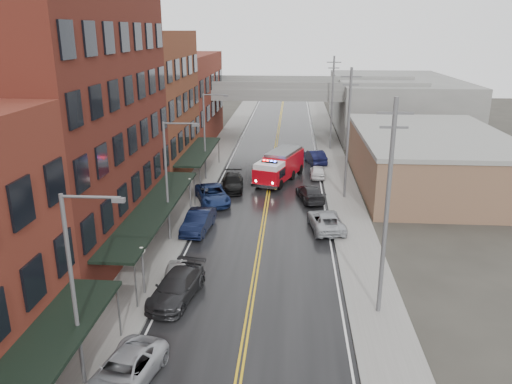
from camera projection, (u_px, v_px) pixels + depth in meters
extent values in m
cube|color=black|center=(265.00, 215.00, 42.64)|extent=(11.00, 160.00, 0.02)
cube|color=slate|center=(181.00, 212.00, 43.13)|extent=(3.00, 160.00, 0.15)
cube|color=slate|center=(351.00, 216.00, 42.11)|extent=(3.00, 160.00, 0.15)
cube|color=gray|center=(200.00, 212.00, 43.01)|extent=(0.30, 160.00, 0.15)
cube|color=gray|center=(331.00, 216.00, 42.22)|extent=(0.30, 160.00, 0.15)
cube|color=#4D1F14|center=(66.00, 123.00, 34.14)|extent=(9.00, 20.00, 18.00)
cube|color=brown|center=(142.00, 107.00, 51.19)|extent=(9.00, 15.00, 15.00)
cube|color=maroon|center=(180.00, 99.00, 68.25)|extent=(9.00, 20.00, 12.00)
cube|color=brown|center=(429.00, 161.00, 50.23)|extent=(14.00, 22.00, 5.00)
cube|color=slate|center=(394.00, 104.00, 78.06)|extent=(18.00, 30.00, 8.00)
cylinder|color=slate|center=(119.00, 313.00, 25.18)|extent=(0.10, 0.10, 3.00)
cube|color=black|center=(155.00, 208.00, 35.60)|extent=(2.60, 18.00, 0.18)
cylinder|color=slate|center=(136.00, 286.00, 27.83)|extent=(0.10, 0.10, 3.00)
cylinder|color=slate|center=(194.00, 191.00, 44.14)|extent=(0.10, 0.10, 3.00)
cube|color=black|center=(199.00, 151.00, 52.19)|extent=(2.60, 13.00, 0.18)
cylinder|color=slate|center=(200.00, 182.00, 46.79)|extent=(0.10, 0.10, 3.00)
cylinder|color=slate|center=(219.00, 152.00, 58.35)|extent=(0.10, 0.10, 3.00)
cylinder|color=#59595B|center=(143.00, 274.00, 29.38)|extent=(0.14, 0.14, 2.80)
sphere|color=silver|center=(141.00, 251.00, 28.92)|extent=(0.44, 0.44, 0.44)
cylinder|color=#59595B|center=(190.00, 198.00, 42.65)|extent=(0.14, 0.14, 2.80)
sphere|color=silver|center=(190.00, 181.00, 42.19)|extent=(0.44, 0.44, 0.44)
cylinder|color=#59595B|center=(74.00, 296.00, 20.86)|extent=(0.18, 0.18, 9.00)
cylinder|color=#59595B|center=(91.00, 197.00, 19.41)|extent=(2.40, 0.12, 0.12)
cube|color=#59595B|center=(119.00, 200.00, 19.37)|extent=(0.50, 0.22, 0.18)
cylinder|color=#59595B|center=(167.00, 184.00, 36.03)|extent=(0.18, 0.18, 9.00)
cylinder|color=#59595B|center=(180.00, 123.00, 34.58)|extent=(2.40, 0.12, 0.12)
cube|color=#59595B|center=(196.00, 125.00, 34.53)|extent=(0.50, 0.22, 0.18)
cylinder|color=#59595B|center=(205.00, 138.00, 51.20)|extent=(0.18, 0.18, 9.00)
cylinder|color=#59595B|center=(215.00, 95.00, 49.75)|extent=(2.40, 0.12, 0.12)
cube|color=#59595B|center=(226.00, 96.00, 49.70)|extent=(0.50, 0.22, 0.18)
cylinder|color=#59595B|center=(387.00, 213.00, 26.05)|extent=(0.24, 0.24, 12.00)
cube|color=#59595B|center=(395.00, 113.00, 24.44)|extent=(1.80, 0.12, 0.12)
cube|color=#59595B|center=(394.00, 127.00, 24.66)|extent=(1.40, 0.12, 0.12)
cylinder|color=#59595B|center=(348.00, 135.00, 45.01)|extent=(0.24, 0.24, 12.00)
cube|color=#59595B|center=(351.00, 77.00, 43.40)|extent=(1.80, 0.12, 0.12)
cube|color=#59595B|center=(351.00, 85.00, 43.62)|extent=(1.40, 0.12, 0.12)
cylinder|color=#59595B|center=(332.00, 104.00, 63.97)|extent=(0.24, 0.24, 12.00)
cube|color=#59595B|center=(334.00, 62.00, 62.36)|extent=(1.80, 0.12, 0.12)
cube|color=#59595B|center=(334.00, 68.00, 62.58)|extent=(1.40, 0.12, 0.12)
cube|color=slate|center=(278.00, 91.00, 70.88)|extent=(40.00, 10.00, 1.50)
cube|color=slate|center=(202.00, 117.00, 72.81)|extent=(1.60, 8.00, 6.00)
cube|color=slate|center=(354.00, 118.00, 71.28)|extent=(1.60, 8.00, 6.00)
cube|color=#B50812|center=(284.00, 163.00, 52.99)|extent=(4.33, 6.25, 2.18)
cube|color=#B50812|center=(269.00, 175.00, 49.56)|extent=(3.34, 3.41, 1.56)
cube|color=silver|center=(269.00, 165.00, 49.23)|extent=(3.15, 3.17, 0.52)
cube|color=black|center=(270.00, 172.00, 49.64)|extent=(3.02, 2.43, 0.83)
cube|color=slate|center=(284.00, 151.00, 52.61)|extent=(3.95, 5.77, 0.31)
cube|color=black|center=(269.00, 162.00, 49.13)|extent=(1.67, 0.82, 0.15)
sphere|color=#FF0C0C|center=(264.00, 161.00, 49.32)|extent=(0.21, 0.21, 0.21)
sphere|color=#1933FF|center=(275.00, 162.00, 48.88)|extent=(0.21, 0.21, 0.21)
cylinder|color=black|center=(258.00, 182.00, 50.14)|extent=(1.10, 0.69, 1.04)
cylinder|color=black|center=(280.00, 184.00, 49.27)|extent=(1.10, 0.69, 1.04)
cylinder|color=black|center=(272.00, 173.00, 53.31)|extent=(1.10, 0.69, 1.04)
cylinder|color=black|center=(292.00, 175.00, 52.45)|extent=(1.10, 0.69, 1.04)
cylinder|color=black|center=(280.00, 167.00, 55.58)|extent=(1.10, 0.69, 1.04)
cylinder|color=black|center=(300.00, 169.00, 54.71)|extent=(1.10, 0.69, 1.04)
imported|color=#A1A4A9|center=(124.00, 372.00, 21.99)|extent=(3.27, 5.43, 1.41)
imported|color=#242426|center=(177.00, 287.00, 29.15)|extent=(3.03, 5.61, 1.54)
imported|color=#BDBDBD|center=(176.00, 279.00, 30.29)|extent=(2.20, 4.28, 1.39)
imported|color=black|center=(198.00, 221.00, 39.03)|extent=(2.20, 5.06, 1.62)
imported|color=navy|center=(212.00, 194.00, 45.48)|extent=(4.32, 6.16, 1.56)
imported|color=black|center=(232.00, 182.00, 49.14)|extent=(2.51, 5.31, 1.50)
imported|color=#A5A9AD|center=(326.00, 221.00, 39.37)|extent=(3.11, 5.49, 1.45)
imported|color=black|center=(310.00, 193.00, 46.13)|extent=(2.95, 5.17, 1.41)
imported|color=white|center=(318.00, 171.00, 53.27)|extent=(1.60, 3.92, 1.33)
imported|color=black|center=(315.00, 157.00, 58.92)|extent=(2.84, 5.17, 1.61)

